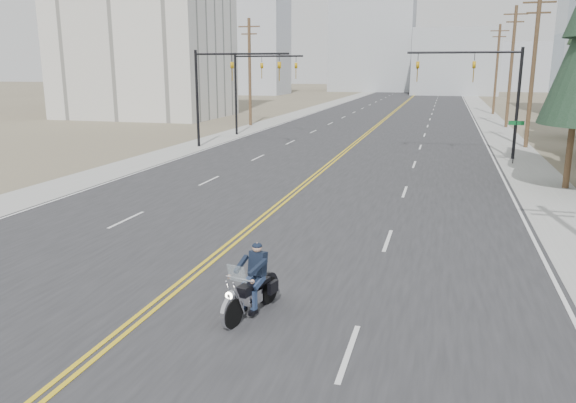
# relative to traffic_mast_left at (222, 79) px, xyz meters

# --- Properties ---
(road) EXTENTS (20.00, 200.00, 0.01)m
(road) POSITION_rel_traffic_mast_left_xyz_m (8.98, 38.00, -4.93)
(road) COLOR #303033
(road) RESTS_ON ground
(sidewalk_left) EXTENTS (3.00, 200.00, 0.01)m
(sidewalk_left) POSITION_rel_traffic_mast_left_xyz_m (-2.52, 38.00, -4.93)
(sidewalk_left) COLOR #A5A5A0
(sidewalk_left) RESTS_ON ground
(sidewalk_right) EXTENTS (3.00, 200.00, 0.01)m
(sidewalk_right) POSITION_rel_traffic_mast_left_xyz_m (20.48, 38.00, -4.93)
(sidewalk_right) COLOR #A5A5A0
(sidewalk_right) RESTS_ON ground
(traffic_mast_left) EXTENTS (7.10, 0.26, 7.00)m
(traffic_mast_left) POSITION_rel_traffic_mast_left_xyz_m (0.00, 0.00, 0.00)
(traffic_mast_left) COLOR black
(traffic_mast_left) RESTS_ON ground
(traffic_mast_right) EXTENTS (7.10, 0.26, 7.00)m
(traffic_mast_right) POSITION_rel_traffic_mast_left_xyz_m (17.95, 0.00, 0.00)
(traffic_mast_right) COLOR black
(traffic_mast_right) RESTS_ON ground
(traffic_mast_far) EXTENTS (6.10, 0.26, 7.00)m
(traffic_mast_far) POSITION_rel_traffic_mast_left_xyz_m (-0.33, 8.00, -0.06)
(traffic_mast_far) COLOR black
(traffic_mast_far) RESTS_ON ground
(street_sign) EXTENTS (0.90, 0.06, 2.62)m
(street_sign) POSITION_rel_traffic_mast_left_xyz_m (19.78, -2.00, -3.13)
(street_sign) COLOR black
(street_sign) RESTS_ON ground
(utility_pole_c) EXTENTS (2.20, 0.30, 11.00)m
(utility_pole_c) POSITION_rel_traffic_mast_left_xyz_m (21.48, 6.00, 0.79)
(utility_pole_c) COLOR brown
(utility_pole_c) RESTS_ON ground
(utility_pole_d) EXTENTS (2.20, 0.30, 11.50)m
(utility_pole_d) POSITION_rel_traffic_mast_left_xyz_m (21.48, 21.00, 1.05)
(utility_pole_d) COLOR brown
(utility_pole_d) RESTS_ON ground
(utility_pole_e) EXTENTS (2.20, 0.30, 11.00)m
(utility_pole_e) POSITION_rel_traffic_mast_left_xyz_m (21.48, 38.00, 0.79)
(utility_pole_e) COLOR brown
(utility_pole_e) RESTS_ON ground
(utility_pole_left) EXTENTS (2.20, 0.30, 10.50)m
(utility_pole_left) POSITION_rel_traffic_mast_left_xyz_m (-3.52, 16.00, 0.54)
(utility_pole_left) COLOR brown
(utility_pole_left) RESTS_ON ground
(haze_bldg_a) EXTENTS (14.00, 12.00, 22.00)m
(haze_bldg_a) POSITION_rel_traffic_mast_left_xyz_m (-26.02, 83.00, 6.06)
(haze_bldg_a) COLOR #B7BCC6
(haze_bldg_a) RESTS_ON ground
(haze_bldg_b) EXTENTS (18.00, 14.00, 14.00)m
(haze_bldg_b) POSITION_rel_traffic_mast_left_xyz_m (16.98, 93.00, 2.06)
(haze_bldg_b) COLOR #ADB2B7
(haze_bldg_b) RESTS_ON ground
(haze_bldg_d) EXTENTS (20.00, 15.00, 26.00)m
(haze_bldg_d) POSITION_rel_traffic_mast_left_xyz_m (-3.02, 108.00, 8.06)
(haze_bldg_d) COLOR #ADB2B7
(haze_bldg_d) RESTS_ON ground
(haze_bldg_e) EXTENTS (14.00, 14.00, 12.00)m
(haze_bldg_e) POSITION_rel_traffic_mast_left_xyz_m (33.98, 118.00, 1.06)
(haze_bldg_e) COLOR #B7BCC6
(haze_bldg_e) RESTS_ON ground
(haze_bldg_f) EXTENTS (12.00, 12.00, 16.00)m
(haze_bldg_f) POSITION_rel_traffic_mast_left_xyz_m (-41.02, 98.00, 3.06)
(haze_bldg_f) COLOR #ADB2B7
(haze_bldg_f) RESTS_ON ground
(motorcyclist) EXTENTS (1.43, 2.35, 1.71)m
(motorcyclist) POSITION_rel_traffic_mast_left_xyz_m (11.43, -26.76, -4.08)
(motorcyclist) COLOR black
(motorcyclist) RESTS_ON ground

